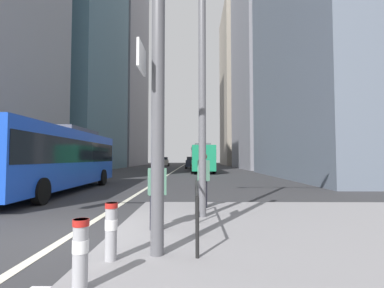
{
  "coord_description": "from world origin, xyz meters",
  "views": [
    {
      "loc": [
        2.76,
        -6.27,
        1.73
      ],
      "look_at": [
        2.34,
        37.18,
        3.89
      ],
      "focal_mm": 26.56,
      "sensor_mm": 36.0,
      "label": 1
    }
  ],
  "objects_px": {
    "car_receding_near": "(197,162)",
    "pedestrian_walking": "(204,177)",
    "city_bus_blue_oncoming": "(57,156)",
    "street_lamp_post": "(202,30)",
    "traffic_signal_gantry": "(34,17)",
    "bollard_left": "(80,251)",
    "car_receding_far": "(192,163)",
    "car_oncoming_mid": "(164,162)",
    "pedestrian_waiting": "(157,191)",
    "bollard_right": "(111,228)",
    "city_bus_red_receding": "(202,157)"
  },
  "relations": [
    {
      "from": "car_receding_near",
      "to": "pedestrian_waiting",
      "type": "distance_m",
      "value": 41.55
    },
    {
      "from": "traffic_signal_gantry",
      "to": "pedestrian_walking",
      "type": "height_order",
      "value": "traffic_signal_gantry"
    },
    {
      "from": "city_bus_blue_oncoming",
      "to": "car_receding_far",
      "type": "relative_size",
      "value": 2.87
    },
    {
      "from": "car_receding_far",
      "to": "traffic_signal_gantry",
      "type": "relative_size",
      "value": 0.66
    },
    {
      "from": "car_oncoming_mid",
      "to": "bollard_right",
      "type": "relative_size",
      "value": 4.96
    },
    {
      "from": "car_receding_far",
      "to": "bollard_left",
      "type": "distance_m",
      "value": 43.65
    },
    {
      "from": "bollard_left",
      "to": "bollard_right",
      "type": "height_order",
      "value": "bollard_right"
    },
    {
      "from": "city_bus_blue_oncoming",
      "to": "car_receding_near",
      "type": "xyz_separation_m",
      "value": [
        7.28,
        33.58,
        -0.85
      ]
    },
    {
      "from": "bollard_left",
      "to": "bollard_right",
      "type": "xyz_separation_m",
      "value": [
        0.07,
        1.0,
        0.02
      ]
    },
    {
      "from": "car_receding_near",
      "to": "pedestrian_walking",
      "type": "relative_size",
      "value": 2.48
    },
    {
      "from": "car_receding_far",
      "to": "traffic_signal_gantry",
      "type": "distance_m",
      "value": 42.57
    },
    {
      "from": "car_oncoming_mid",
      "to": "traffic_signal_gantry",
      "type": "xyz_separation_m",
      "value": [
        3.73,
        -55.44,
        3.13
      ]
    },
    {
      "from": "traffic_signal_gantry",
      "to": "pedestrian_waiting",
      "type": "bearing_deg",
      "value": 40.92
    },
    {
      "from": "car_oncoming_mid",
      "to": "street_lamp_post",
      "type": "relative_size",
      "value": 0.54
    },
    {
      "from": "car_receding_near",
      "to": "pedestrian_walking",
      "type": "height_order",
      "value": "car_receding_near"
    },
    {
      "from": "city_bus_blue_oncoming",
      "to": "bollard_left",
      "type": "relative_size",
      "value": 14.2
    },
    {
      "from": "city_bus_blue_oncoming",
      "to": "street_lamp_post",
      "type": "distance_m",
      "value": 10.33
    },
    {
      "from": "city_bus_blue_oncoming",
      "to": "street_lamp_post",
      "type": "bearing_deg",
      "value": -42.4
    },
    {
      "from": "car_oncoming_mid",
      "to": "pedestrian_walking",
      "type": "bearing_deg",
      "value": -82.46
    },
    {
      "from": "car_receding_far",
      "to": "bollard_left",
      "type": "relative_size",
      "value": 4.96
    },
    {
      "from": "car_oncoming_mid",
      "to": "car_receding_far",
      "type": "height_order",
      "value": "same"
    },
    {
      "from": "car_receding_far",
      "to": "street_lamp_post",
      "type": "distance_m",
      "value": 39.61
    },
    {
      "from": "car_receding_far",
      "to": "city_bus_blue_oncoming",
      "type": "bearing_deg",
      "value": -101.2
    },
    {
      "from": "pedestrian_walking",
      "to": "bollard_right",
      "type": "bearing_deg",
      "value": -108.59
    },
    {
      "from": "car_oncoming_mid",
      "to": "car_receding_near",
      "type": "xyz_separation_m",
      "value": [
        6.76,
        -12.26,
        0.0
      ]
    },
    {
      "from": "traffic_signal_gantry",
      "to": "street_lamp_post",
      "type": "relative_size",
      "value": 0.79
    },
    {
      "from": "city_bus_red_receding",
      "to": "car_receding_far",
      "type": "distance_m",
      "value": 12.15
    },
    {
      "from": "car_oncoming_mid",
      "to": "pedestrian_waiting",
      "type": "xyz_separation_m",
      "value": [
        5.62,
        -53.8,
        0.02
      ]
    },
    {
      "from": "traffic_signal_gantry",
      "to": "bollard_right",
      "type": "distance_m",
      "value": 3.77
    },
    {
      "from": "street_lamp_post",
      "to": "pedestrian_walking",
      "type": "distance_m",
      "value": 4.4
    },
    {
      "from": "bollard_right",
      "to": "pedestrian_waiting",
      "type": "height_order",
      "value": "pedestrian_waiting"
    },
    {
      "from": "car_receding_far",
      "to": "street_lamp_post",
      "type": "height_order",
      "value": "street_lamp_post"
    },
    {
      "from": "pedestrian_walking",
      "to": "pedestrian_waiting",
      "type": "bearing_deg",
      "value": -111.75
    },
    {
      "from": "city_bus_red_receding",
      "to": "car_receding_far",
      "type": "bearing_deg",
      "value": 96.32
    },
    {
      "from": "traffic_signal_gantry",
      "to": "bollard_right",
      "type": "xyz_separation_m",
      "value": [
        1.43,
        -0.25,
        -3.48
      ]
    },
    {
      "from": "car_receding_far",
      "to": "car_oncoming_mid",
      "type": "bearing_deg",
      "value": 114.63
    },
    {
      "from": "traffic_signal_gantry",
      "to": "bollard_left",
      "type": "bearing_deg",
      "value": -42.46
    },
    {
      "from": "car_receding_far",
      "to": "pedestrian_waiting",
      "type": "relative_size",
      "value": 2.67
    },
    {
      "from": "car_receding_near",
      "to": "pedestrian_walking",
      "type": "xyz_separation_m",
      "value": [
        -0.02,
        -38.72,
        0.13
      ]
    },
    {
      "from": "pedestrian_walking",
      "to": "city_bus_blue_oncoming",
      "type": "bearing_deg",
      "value": 144.72
    },
    {
      "from": "street_lamp_post",
      "to": "pedestrian_walking",
      "type": "xyz_separation_m",
      "value": [
        0.08,
        1.42,
        -4.16
      ]
    },
    {
      "from": "pedestrian_walking",
      "to": "bollard_left",
      "type": "bearing_deg",
      "value": -106.21
    },
    {
      "from": "bollard_left",
      "to": "car_receding_far",
      "type": "bearing_deg",
      "value": 88.83
    },
    {
      "from": "city_bus_red_receding",
      "to": "bollard_right",
      "type": "bearing_deg",
      "value": -94.02
    },
    {
      "from": "city_bus_blue_oncoming",
      "to": "pedestrian_waiting",
      "type": "xyz_separation_m",
      "value": [
        6.14,
        -7.95,
        -0.83
      ]
    },
    {
      "from": "city_bus_red_receding",
      "to": "bollard_right",
      "type": "xyz_separation_m",
      "value": [
        -2.15,
        -30.6,
        -1.2
      ]
    },
    {
      "from": "car_receding_near",
      "to": "pedestrian_walking",
      "type": "distance_m",
      "value": 38.72
    },
    {
      "from": "car_oncoming_mid",
      "to": "pedestrian_waiting",
      "type": "height_order",
      "value": "car_oncoming_mid"
    },
    {
      "from": "street_lamp_post",
      "to": "bollard_right",
      "type": "xyz_separation_m",
      "value": [
        -1.5,
        -3.28,
        -4.64
      ]
    },
    {
      "from": "city_bus_blue_oncoming",
      "to": "pedestrian_walking",
      "type": "xyz_separation_m",
      "value": [
        7.26,
        -5.14,
        -0.72
      ]
    }
  ]
}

